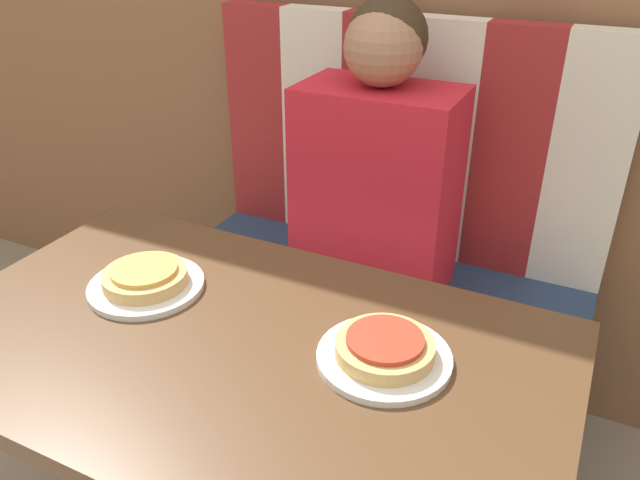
# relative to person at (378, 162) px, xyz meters

# --- Properties ---
(booth_seat) EXTENTS (1.08, 0.50, 0.47)m
(booth_seat) POSITION_rel_person_xyz_m (0.00, -0.00, -0.56)
(booth_seat) COLOR navy
(booth_seat) RESTS_ON ground_plane
(booth_backrest) EXTENTS (1.08, 0.07, 0.63)m
(booth_backrest) POSITION_rel_person_xyz_m (0.00, 0.21, -0.01)
(booth_backrest) COLOR maroon
(booth_backrest) RESTS_ON booth_seat
(dining_table) EXTENTS (1.08, 0.64, 0.70)m
(dining_table) POSITION_rel_person_xyz_m (0.00, -0.63, -0.19)
(dining_table) COLOR brown
(dining_table) RESTS_ON ground_plane
(person) EXTENTS (0.37, 0.23, 0.70)m
(person) POSITION_rel_person_xyz_m (0.00, 0.00, 0.00)
(person) COLOR red
(person) RESTS_ON booth_seat
(plate_left) EXTENTS (0.21, 0.21, 0.01)m
(plate_left) POSITION_rel_person_xyz_m (-0.24, -0.57, -0.09)
(plate_left) COLOR white
(plate_left) RESTS_ON dining_table
(plate_right) EXTENTS (0.21, 0.21, 0.01)m
(plate_right) POSITION_rel_person_xyz_m (0.24, -0.57, -0.09)
(plate_right) COLOR white
(plate_right) RESTS_ON dining_table
(pizza_left) EXTENTS (0.16, 0.16, 0.03)m
(pizza_left) POSITION_rel_person_xyz_m (-0.24, -0.57, -0.07)
(pizza_left) COLOR tan
(pizza_left) RESTS_ON plate_left
(pizza_right) EXTENTS (0.16, 0.16, 0.03)m
(pizza_right) POSITION_rel_person_xyz_m (0.24, -0.57, -0.07)
(pizza_right) COLOR tan
(pizza_right) RESTS_ON plate_right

